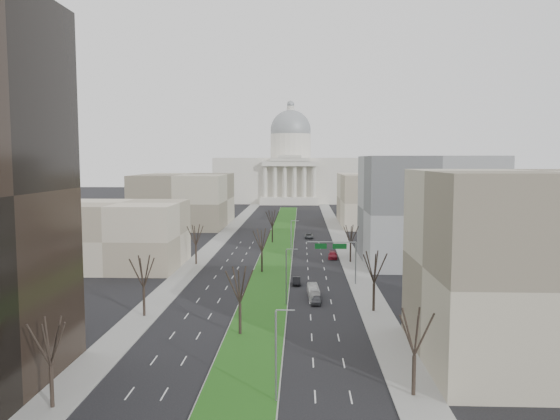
% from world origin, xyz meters
% --- Properties ---
extents(ground, '(600.00, 600.00, 0.00)m').
position_xyz_m(ground, '(0.00, 120.00, 0.00)').
color(ground, black).
rests_on(ground, ground).
extents(median, '(8.00, 222.03, 0.20)m').
position_xyz_m(median, '(0.00, 118.99, 0.10)').
color(median, '#999993').
rests_on(median, ground).
extents(sidewalk_left, '(5.00, 330.00, 0.15)m').
position_xyz_m(sidewalk_left, '(-17.50, 95.00, 0.07)').
color(sidewalk_left, gray).
rests_on(sidewalk_left, ground).
extents(sidewalk_right, '(5.00, 330.00, 0.15)m').
position_xyz_m(sidewalk_right, '(17.50, 95.00, 0.07)').
color(sidewalk_right, gray).
rests_on(sidewalk_right, ground).
extents(capitol, '(80.00, 46.00, 55.00)m').
position_xyz_m(capitol, '(0.00, 269.59, 16.31)').
color(capitol, beige).
rests_on(capitol, ground).
extents(building_beige_left, '(26.00, 22.00, 14.00)m').
position_xyz_m(building_beige_left, '(-33.00, 85.00, 7.00)').
color(building_beige_left, tan).
rests_on(building_beige_left, ground).
extents(building_tan_right, '(26.00, 24.00, 22.00)m').
position_xyz_m(building_tan_right, '(33.00, 32.00, 11.00)').
color(building_tan_right, '#786F5C').
rests_on(building_tan_right, ground).
extents(building_grey_right, '(28.00, 26.00, 24.00)m').
position_xyz_m(building_grey_right, '(34.00, 92.00, 12.00)').
color(building_grey_right, slate).
rests_on(building_grey_right, ground).
extents(building_far_left, '(30.00, 40.00, 18.00)m').
position_xyz_m(building_far_left, '(-35.00, 160.00, 9.00)').
color(building_far_left, '#786F5C').
rests_on(building_far_left, ground).
extents(building_far_right, '(30.00, 40.00, 18.00)m').
position_xyz_m(building_far_right, '(35.00, 165.00, 9.00)').
color(building_far_right, tan).
rests_on(building_far_right, ground).
extents(tree_left_near, '(5.10, 5.10, 9.18)m').
position_xyz_m(tree_left_near, '(-17.20, 18.00, 6.61)').
color(tree_left_near, black).
rests_on(tree_left_near, ground).
extents(tree_left_mid, '(5.40, 5.40, 9.72)m').
position_xyz_m(tree_left_mid, '(-17.20, 48.00, 7.00)').
color(tree_left_mid, black).
rests_on(tree_left_mid, ground).
extents(tree_left_far, '(5.28, 5.28, 9.50)m').
position_xyz_m(tree_left_far, '(-17.20, 88.00, 6.84)').
color(tree_left_far, black).
rests_on(tree_left_far, ground).
extents(tree_right_near, '(5.16, 5.16, 9.29)m').
position_xyz_m(tree_right_near, '(17.20, 22.00, 6.69)').
color(tree_right_near, black).
rests_on(tree_right_near, ground).
extents(tree_right_mid, '(5.52, 5.52, 9.94)m').
position_xyz_m(tree_right_mid, '(17.20, 52.00, 7.16)').
color(tree_right_mid, black).
rests_on(tree_right_mid, ground).
extents(tree_right_far, '(5.04, 5.04, 9.07)m').
position_xyz_m(tree_right_far, '(17.20, 92.00, 6.53)').
color(tree_right_far, black).
rests_on(tree_right_far, ground).
extents(tree_median_a, '(5.40, 5.40, 9.72)m').
position_xyz_m(tree_median_a, '(-2.00, 40.00, 7.00)').
color(tree_median_a, black).
rests_on(tree_median_a, ground).
extents(tree_median_b, '(5.40, 5.40, 9.72)m').
position_xyz_m(tree_median_b, '(-2.00, 80.00, 7.00)').
color(tree_median_b, black).
rests_on(tree_median_b, ground).
extents(tree_median_c, '(5.40, 5.40, 9.72)m').
position_xyz_m(tree_median_c, '(-2.00, 120.00, 7.00)').
color(tree_median_c, black).
rests_on(tree_median_c, ground).
extents(streetlamp_median_a, '(1.90, 0.20, 9.16)m').
position_xyz_m(streetlamp_median_a, '(3.76, 20.00, 4.81)').
color(streetlamp_median_a, gray).
rests_on(streetlamp_median_a, ground).
extents(streetlamp_median_b, '(1.90, 0.20, 9.16)m').
position_xyz_m(streetlamp_median_b, '(3.76, 55.00, 4.81)').
color(streetlamp_median_b, gray).
rests_on(streetlamp_median_b, ground).
extents(streetlamp_median_c, '(1.90, 0.20, 9.16)m').
position_xyz_m(streetlamp_median_c, '(3.76, 95.00, 4.81)').
color(streetlamp_median_c, gray).
rests_on(streetlamp_median_c, ground).
extents(mast_arm_signs, '(9.12, 0.24, 8.09)m').
position_xyz_m(mast_arm_signs, '(13.49, 70.03, 6.11)').
color(mast_arm_signs, gray).
rests_on(mast_arm_signs, ground).
extents(car_grey_near, '(1.99, 4.11, 1.35)m').
position_xyz_m(car_grey_near, '(8.59, 56.11, 0.68)').
color(car_grey_near, '#494B50').
rests_on(car_grey_near, ground).
extents(car_black, '(1.52, 4.18, 1.37)m').
position_xyz_m(car_black, '(5.20, 69.68, 0.68)').
color(car_black, black).
rests_on(car_black, ground).
extents(car_red, '(2.43, 5.33, 1.51)m').
position_xyz_m(car_red, '(13.50, 96.66, 0.76)').
color(car_red, maroon).
rests_on(car_red, ground).
extents(car_grey_far, '(2.37, 5.07, 1.40)m').
position_xyz_m(car_grey_far, '(8.32, 129.48, 0.70)').
color(car_grey_far, '#484B4F').
rests_on(car_grey_far, ground).
extents(box_van, '(2.06, 7.38, 2.03)m').
position_xyz_m(box_van, '(8.17, 60.12, 1.02)').
color(box_van, white).
rests_on(box_van, ground).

